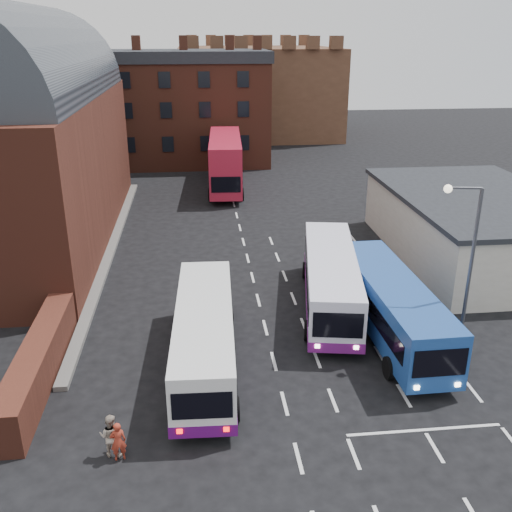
{
  "coord_description": "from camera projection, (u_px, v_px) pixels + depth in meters",
  "views": [
    {
      "loc": [
        -3.22,
        -19.85,
        14.03
      ],
      "look_at": [
        0.0,
        10.0,
        2.2
      ],
      "focal_mm": 40.0,
      "sensor_mm": 36.0,
      "label": 1
    }
  ],
  "objects": [
    {
      "name": "bus_blue",
      "position": [
        392.0,
        304.0,
        27.53
      ],
      "size": [
        2.93,
        11.1,
        3.02
      ],
      "rotation": [
        0.0,
        0.0,
        3.16
      ],
      "color": "#1F4898",
      "rests_on": "ground"
    },
    {
      "name": "bus_red_double",
      "position": [
        225.0,
        162.0,
        53.55
      ],
      "size": [
        3.65,
        12.58,
        4.98
      ],
      "rotation": [
        0.0,
        0.0,
        3.09
      ],
      "color": "#B81D36",
      "rests_on": "ground"
    },
    {
      "name": "forecourt_wall",
      "position": [
        39.0,
        362.0,
        24.33
      ],
      "size": [
        1.2,
        10.0,
        1.8
      ],
      "primitive_type": "cube",
      "color": "#602B1E",
      "rests_on": "ground"
    },
    {
      "name": "bus_white_inbound",
      "position": [
        331.0,
        277.0,
        30.45
      ],
      "size": [
        4.44,
        11.48,
        3.06
      ],
      "rotation": [
        0.0,
        0.0,
        2.97
      ],
      "color": "white",
      "rests_on": "ground"
    },
    {
      "name": "bus_white_outbound",
      "position": [
        205.0,
        333.0,
        24.95
      ],
      "size": [
        3.03,
        10.84,
        2.93
      ],
      "rotation": [
        0.0,
        0.0,
        -0.04
      ],
      "color": "white",
      "rests_on": "ground"
    },
    {
      "name": "pedestrian_red",
      "position": [
        118.0,
        441.0,
        19.81
      ],
      "size": [
        0.62,
        0.48,
        1.53
      ],
      "primitive_type": "imported",
      "rotation": [
        0.0,
        0.0,
        3.37
      ],
      "color": "#A02F1E",
      "rests_on": "ground"
    },
    {
      "name": "castle_keep",
      "position": [
        256.0,
        91.0,
        83.27
      ],
      "size": [
        22.0,
        22.0,
        12.0
      ],
      "primitive_type": "cube",
      "color": "brown",
      "rests_on": "ground"
    },
    {
      "name": "cream_building",
      "position": [
        476.0,
        226.0,
        37.48
      ],
      "size": [
        10.4,
        16.4,
        4.25
      ],
      "color": "beige",
      "rests_on": "ground"
    },
    {
      "name": "street_lamp",
      "position": [
        465.0,
        257.0,
        24.78
      ],
      "size": [
        1.64,
        0.51,
        8.12
      ],
      "rotation": [
        0.0,
        0.0,
        -0.18
      ],
      "color": "#4F5057",
      "rests_on": "ground"
    },
    {
      "name": "brick_terrace",
      "position": [
        168.0,
        114.0,
        63.76
      ],
      "size": [
        22.0,
        10.0,
        11.0
      ],
      "primitive_type": "cube",
      "color": "brown",
      "rests_on": "ground"
    },
    {
      "name": "pedestrian_beige",
      "position": [
        111.0,
        435.0,
        20.01
      ],
      "size": [
        0.88,
        0.73,
        1.65
      ],
      "primitive_type": "imported",
      "rotation": [
        0.0,
        0.0,
        3.0
      ],
      "color": "tan",
      "rests_on": "ground"
    },
    {
      "name": "ground",
      "position": [
        282.0,
        392.0,
        23.82
      ],
      "size": [
        180.0,
        180.0,
        0.0
      ],
      "primitive_type": "plane",
      "color": "black"
    },
    {
      "name": "railway_station",
      "position": [
        13.0,
        132.0,
        38.9
      ],
      "size": [
        12.0,
        28.0,
        16.0
      ],
      "color": "#602B1E",
      "rests_on": "ground"
    }
  ]
}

